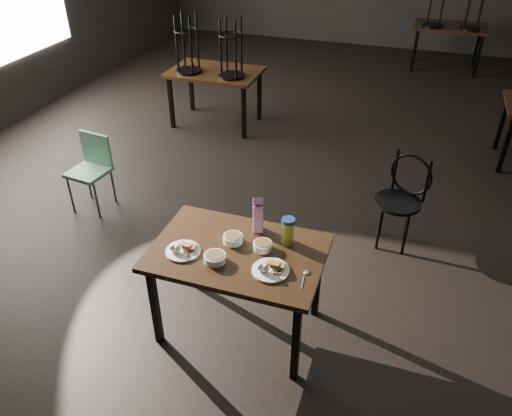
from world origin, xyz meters
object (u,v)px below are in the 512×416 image
(juice_carton, at_px, (258,215))
(water_bottle, at_px, (288,231))
(main_table, at_px, (238,259))
(bentwood_chair, at_px, (402,194))
(school_chair, at_px, (92,165))

(juice_carton, xyz_separation_m, water_bottle, (0.25, -0.08, -0.03))
(juice_carton, relative_size, water_bottle, 1.37)
(main_table, xyz_separation_m, juice_carton, (0.06, 0.27, 0.21))
(bentwood_chair, height_order, school_chair, bentwood_chair)
(main_table, relative_size, water_bottle, 5.75)
(juice_carton, bearing_deg, bentwood_chair, 51.81)
(main_table, height_order, bentwood_chair, bentwood_chair)
(main_table, relative_size, juice_carton, 4.21)
(water_bottle, xyz_separation_m, bentwood_chair, (0.72, 1.31, -0.34))
(water_bottle, height_order, school_chair, water_bottle)
(water_bottle, height_order, bentwood_chair, water_bottle)
(juice_carton, height_order, water_bottle, juice_carton)
(bentwood_chair, bearing_deg, main_table, -101.20)
(main_table, relative_size, school_chair, 1.54)
(main_table, xyz_separation_m, water_bottle, (0.30, 0.19, 0.19))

